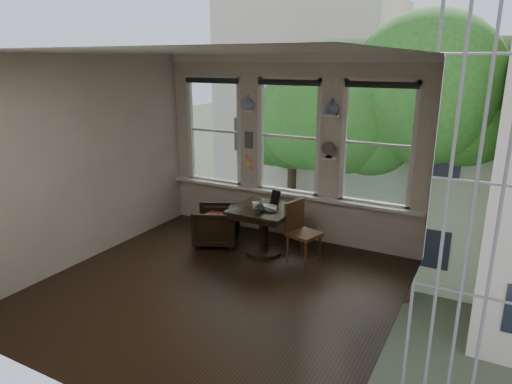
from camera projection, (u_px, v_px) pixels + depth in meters
The scene contains 25 objects.
ground at pixel (217, 288), 6.05m from camera, with size 4.50×4.50×0.00m, color black.
ceiling at pixel (211, 52), 5.21m from camera, with size 4.50×4.50×0.00m, color silver.
wall_back at pixel (289, 149), 7.53m from camera, with size 4.50×4.50×0.00m, color beige.
wall_front at pixel (63, 240), 3.72m from camera, with size 4.50×4.50×0.00m, color beige.
wall_left at pixel (85, 161), 6.65m from camera, with size 4.50×4.50×0.00m, color beige.
wall_right at pixel (401, 205), 4.60m from camera, with size 4.50×4.50×0.00m, color beige.
window_left at pixel (215, 131), 8.13m from camera, with size 1.10×0.12×1.90m, color white, non-canonical shape.
window_center at pixel (290, 137), 7.47m from camera, with size 1.10×0.12×1.90m, color white, non-canonical shape.
window_right at pixel (378, 144), 6.82m from camera, with size 1.10×0.12×1.90m, color white, non-canonical shape.
shelf_left at pixel (248, 110), 7.61m from camera, with size 0.26×0.16×0.03m, color white.
shelf_right at pixel (331, 115), 6.95m from camera, with size 0.26×0.16×0.03m, color white.
intercom at pixel (249, 140), 7.77m from camera, with size 0.14×0.06×0.28m, color #59544F.
sticky_notes at pixel (249, 160), 7.87m from camera, with size 0.16×0.01×0.24m, color pink, non-canonical shape.
desk_fan at pixel (329, 152), 7.09m from camera, with size 0.20×0.20×0.24m, color #59544F, non-canonical shape.
vase_left at pixel (248, 102), 7.57m from camera, with size 0.24×0.24×0.25m, color white.
vase_right at pixel (331, 106), 6.91m from camera, with size 0.24×0.24×0.25m, color white.
table at pixel (264, 231), 7.03m from camera, with size 0.90×0.90×0.75m, color black, non-canonical shape.
armchair_left at pixel (216, 225), 7.43m from camera, with size 0.68×0.70×0.64m, color black.
cushion_red at pixel (216, 218), 7.39m from camera, with size 0.45×0.45×0.06m, color maroon.
side_chair_right at pixel (304, 234), 6.69m from camera, with size 0.42×0.42×0.92m, color #472919, non-canonical shape.
laptop at pixel (263, 210), 6.77m from camera, with size 0.34×0.22×0.03m, color black.
mug at pixel (255, 205), 6.89m from camera, with size 0.11×0.11×0.10m, color white.
drinking_glass at pixel (259, 210), 6.68m from camera, with size 0.13×0.13×0.10m, color white.
tablet at pixel (275, 197), 7.07m from camera, with size 0.16×0.02×0.22m, color black.
papers at pixel (270, 207), 6.96m from camera, with size 0.22×0.30×0.00m, color silver.
Camera 1 is at (3.03, -4.56, 2.91)m, focal length 32.00 mm.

